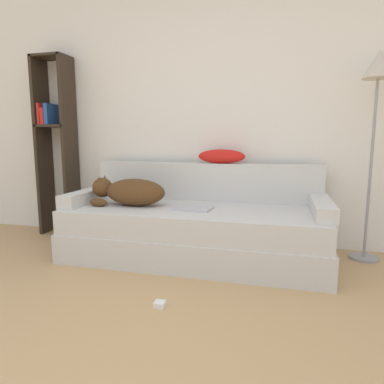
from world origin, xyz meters
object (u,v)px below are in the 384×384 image
(power_adapter, at_px, (160,304))
(throw_pillow, at_px, (222,156))
(couch, at_px, (195,233))
(dog, at_px, (130,192))
(floor_lamp, at_px, (377,89))
(laptop, at_px, (192,208))
(bookshelf, at_px, (55,139))

(power_adapter, bearing_deg, throw_pillow, 83.86)
(couch, height_order, dog, dog)
(couch, xyz_separation_m, power_adapter, (0.01, -0.93, -0.20))
(floor_lamp, relative_size, power_adapter, 25.60)
(floor_lamp, bearing_deg, laptop, -164.17)
(couch, xyz_separation_m, bookshelf, (-1.65, 0.41, 0.82))
(couch, xyz_separation_m, floor_lamp, (1.43, 0.33, 1.21))
(floor_lamp, bearing_deg, bookshelf, 178.55)
(laptop, height_order, bookshelf, bookshelf)
(couch, height_order, throw_pillow, throw_pillow)
(dog, bearing_deg, laptop, -3.13)
(floor_lamp, bearing_deg, couch, -166.99)
(couch, bearing_deg, laptop, -95.32)
(laptop, height_order, floor_lamp, floor_lamp)
(throw_pillow, xyz_separation_m, floor_lamp, (1.27, -0.07, 0.56))
(couch, distance_m, power_adapter, 0.95)
(floor_lamp, xyz_separation_m, power_adapter, (-1.42, -1.26, -1.41))
(dog, relative_size, throw_pillow, 1.53)
(dog, relative_size, floor_lamp, 0.39)
(bookshelf, xyz_separation_m, power_adapter, (1.66, -1.34, -1.02))
(couch, distance_m, laptop, 0.25)
(laptop, relative_size, throw_pillow, 0.78)
(laptop, xyz_separation_m, bookshelf, (-1.64, 0.49, 0.58))
(laptop, xyz_separation_m, throw_pillow, (0.17, 0.48, 0.41))
(couch, relative_size, power_adapter, 32.57)
(bookshelf, bearing_deg, dog, -23.09)
(throw_pillow, distance_m, power_adapter, 1.59)
(couch, height_order, laptop, laptop)
(throw_pillow, relative_size, floor_lamp, 0.26)
(throw_pillow, bearing_deg, floor_lamp, -3.04)
(dog, height_order, bookshelf, bookshelf)
(couch, distance_m, throw_pillow, 0.78)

